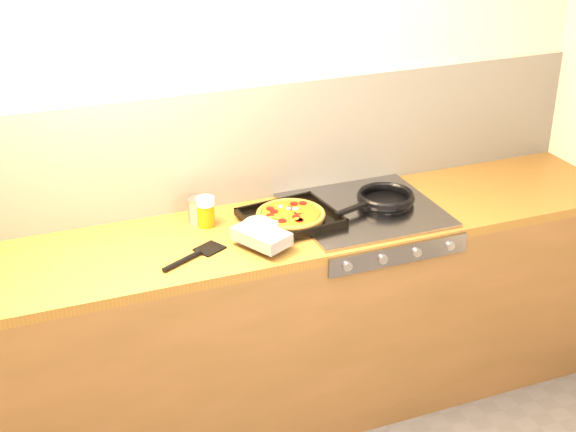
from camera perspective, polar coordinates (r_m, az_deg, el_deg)
name	(u,v)px	position (r m, az deg, el deg)	size (l,w,h in m)	color
room_shell	(238,146)	(3.34, -3.55, 4.96)	(3.20, 3.20, 3.20)	white
counter_run	(264,324)	(3.42, -1.69, -7.68)	(3.20, 0.62, 0.90)	brown
stovetop	(364,210)	(3.35, 5.44, 0.41)	(0.60, 0.56, 0.02)	gray
pizza_on_tray	(282,221)	(3.17, -0.45, -0.33)	(0.48, 0.45, 0.06)	black
frying_pan	(385,199)	(3.39, 6.89, 1.23)	(0.43, 0.31, 0.04)	black
tomato_can	(197,211)	(3.24, -6.46, 0.37)	(0.09, 0.09, 0.11)	maroon
juice_glass	(206,211)	(3.21, -5.87, 0.33)	(0.09, 0.09, 0.12)	orange
wooden_spoon	(291,200)	(3.42, 0.23, 1.12)	(0.30, 0.04, 0.02)	#9E7543
black_spatula	(194,256)	(3.00, -6.72, -2.83)	(0.27, 0.18, 0.02)	black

